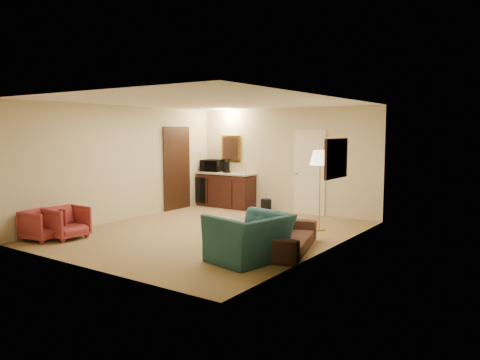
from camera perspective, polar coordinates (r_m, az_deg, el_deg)
The scene contains 12 objects.
ground at distance 9.48m, azimuth -3.49°, elevation -6.37°, with size 6.00×6.00×0.00m, color olive.
room_walls at distance 9.94m, azimuth -1.25°, elevation 4.20°, with size 5.02×6.01×2.61m.
wetbar_cabinet at distance 12.52m, azimuth -1.75°, elevation -1.20°, with size 1.64×0.58×0.92m, color #321710.
sofa at distance 8.01m, azimuth 5.72°, elevation -6.01°, with size 1.87×0.55×0.73m, color black.
teal_armchair at distance 7.29m, azimuth 1.14°, elevation -6.09°, with size 1.15×0.75×1.00m, color #214C53.
rose_chair_near at distance 9.43m, azimuth -20.39°, elevation -4.70°, with size 0.66×0.62×0.68m, color #983238.
rose_chair_far at distance 9.46m, azimuth -22.92°, elevation -4.89°, with size 0.62×0.58×0.64m, color #983238.
coffee_table at distance 8.31m, azimuth -1.23°, elevation -6.42°, with size 0.84×0.57×0.48m, color black.
floor_lamp at distance 9.65m, azimuth 9.70°, elevation -1.25°, with size 0.44×0.44×1.65m, color #CB8F43.
waste_bin at distance 11.71m, azimuth 3.19°, elevation -3.15°, with size 0.27×0.27×0.34m, color black.
microwave at distance 12.81m, azimuth -3.40°, elevation 1.93°, with size 0.59×0.33×0.40m, color black.
coffee_maker at distance 12.42m, azimuth -1.61°, elevation 1.55°, with size 0.16×0.16×0.29m, color black.
Camera 1 is at (5.73, -7.27, 2.03)m, focal length 35.00 mm.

